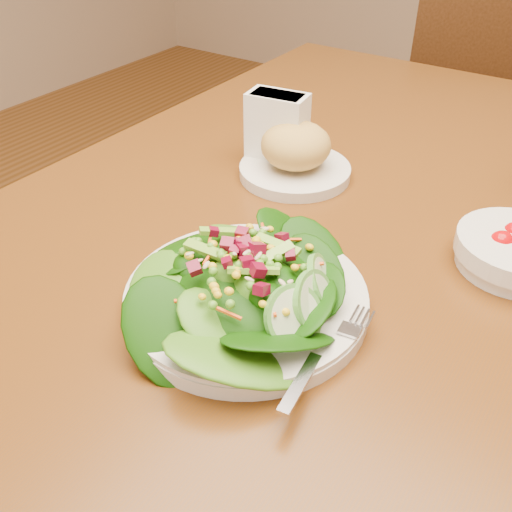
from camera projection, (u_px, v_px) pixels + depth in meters
The scene contains 6 objects.
ground_plane at pixel (309, 495), 1.27m from camera, with size 5.00×5.00×0.00m, color brown.
dining_table at pixel (332, 262), 0.89m from camera, with size 0.90×1.40×0.75m.
chair_far at pixel (463, 128), 1.77m from camera, with size 0.50×0.50×0.86m.
salad_plate at pixel (253, 289), 0.63m from camera, with size 0.28×0.27×0.08m.
bread_plate at pixel (295, 155), 0.88m from camera, with size 0.17×0.17×0.09m.
napkin_holder at pixel (277, 129), 0.90m from camera, with size 0.10×0.06×0.12m.
Camera 1 is at (0.30, -0.66, 1.18)m, focal length 40.00 mm.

